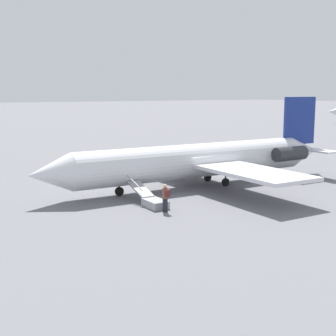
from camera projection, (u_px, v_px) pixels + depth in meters
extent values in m
plane|color=slate|center=(196.00, 186.00, 36.44)|extent=(600.00, 600.00, 0.00)
cylinder|color=silver|center=(196.00, 161.00, 36.11)|extent=(20.22, 3.30, 2.61)
cone|color=silver|center=(49.00, 174.00, 30.24)|extent=(2.96, 2.65, 2.56)
cone|color=silver|center=(303.00, 151.00, 42.12)|extent=(3.48, 2.67, 2.56)
cube|color=navy|center=(299.00, 121.00, 41.34)|extent=(3.66, 0.33, 4.17)
cube|color=silver|center=(301.00, 148.00, 41.92)|extent=(1.82, 7.35, 0.13)
cube|color=silver|center=(254.00, 172.00, 31.98)|extent=(4.46, 8.60, 0.26)
cube|color=silver|center=(170.00, 154.00, 41.33)|extent=(4.46, 8.60, 0.26)
cylinder|color=#2D2D33|center=(290.00, 154.00, 38.72)|extent=(3.17, 1.28, 1.17)
cylinder|color=#2D2D33|center=(260.00, 149.00, 41.81)|extent=(3.17, 1.28, 1.17)
cylinder|color=black|center=(119.00, 191.00, 33.04)|extent=(0.65, 0.18, 0.65)
cylinder|color=#2D2D33|center=(119.00, 186.00, 32.98)|extent=(0.12, 0.12, 0.20)
cylinder|color=black|center=(226.00, 182.00, 36.42)|extent=(0.65, 0.18, 0.65)
cylinder|color=#2D2D33|center=(226.00, 177.00, 36.36)|extent=(0.12, 0.12, 0.20)
cylinder|color=black|center=(208.00, 177.00, 38.41)|extent=(0.65, 0.18, 0.65)
cylinder|color=#2D2D33|center=(208.00, 172.00, 38.34)|extent=(0.12, 0.12, 0.20)
cube|color=#99999E|center=(155.00, 204.00, 29.72)|extent=(1.16, 1.84, 0.50)
cube|color=#99999E|center=(140.00, 189.00, 31.31)|extent=(0.98, 2.26, 0.79)
cube|color=#99999E|center=(134.00, 182.00, 31.00)|extent=(0.14, 2.22, 0.73)
cube|color=#23232D|center=(165.00, 205.00, 28.63)|extent=(0.21, 0.29, 0.85)
cylinder|color=brown|center=(165.00, 193.00, 28.51)|extent=(0.36, 0.36, 0.65)
sphere|color=beige|center=(165.00, 186.00, 28.43)|extent=(0.24, 0.24, 0.24)
cube|color=#592323|center=(167.00, 193.00, 28.27)|extent=(0.29, 0.19, 0.44)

